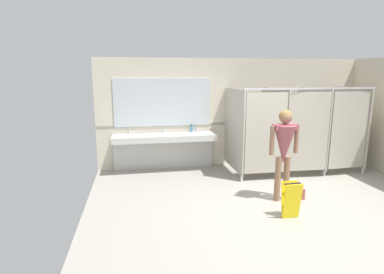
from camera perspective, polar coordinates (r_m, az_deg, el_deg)
name	(u,v)px	position (r m, az deg, el deg)	size (l,w,h in m)	color
ground_plane	(289,212)	(5.69, 17.43, -13.07)	(6.89, 6.26, 0.10)	#9E998E
wall_back	(237,112)	(7.90, 8.29, 4.54)	(6.89, 0.12, 2.64)	beige
wall_back_tile_band	(238,123)	(7.88, 8.38, 2.55)	(6.89, 0.01, 0.06)	#9E937F
vanity_counter	(164,143)	(7.36, -5.10, -1.16)	(2.40, 0.59, 1.00)	silver
mirror_panel	(163,102)	(7.42, -5.39, 6.36)	(2.30, 0.02, 1.13)	silver
bathroom_stalls	(298,128)	(7.53, 18.95, 1.53)	(3.01, 1.38, 1.98)	#B2AD9E
person_standing	(284,144)	(5.72, 16.58, -1.26)	(0.58, 0.45, 1.66)	#8C664C
handbag	(297,193)	(6.12, 18.73, -9.77)	(0.26, 0.13, 0.33)	#934C42
soap_dispenser	(192,129)	(7.47, -0.09, 1.54)	(0.07, 0.07, 0.19)	teal
wet_floor_sign	(291,200)	(5.26, 17.78, -10.94)	(0.28, 0.19, 0.59)	yellow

